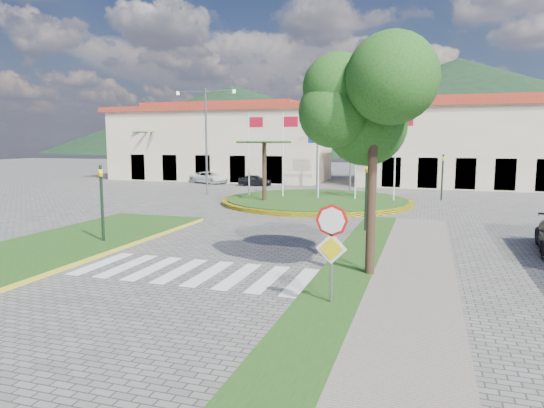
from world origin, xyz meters
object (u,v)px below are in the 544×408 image
(roundabout_island, at_px, (316,200))
(deciduous_tree, at_px, (374,106))
(stop_sign, at_px, (332,239))
(white_van, at_px, (209,178))
(car_dark_a, at_px, (255,180))
(car_dark_b, at_px, (432,181))

(roundabout_island, height_order, deciduous_tree, deciduous_tree)
(roundabout_island, xyz_separation_m, stop_sign, (4.90, -20.04, 1.62))
(stop_sign, bearing_deg, white_van, 120.07)
(white_van, xyz_separation_m, car_dark_a, (5.09, -1.02, -0.03))
(roundabout_island, height_order, car_dark_b, roundabout_island)
(white_van, height_order, car_dark_a, white_van)
(car_dark_a, bearing_deg, roundabout_island, -150.78)
(stop_sign, relative_size, deciduous_tree, 0.39)
(car_dark_a, bearing_deg, stop_sign, -166.19)
(stop_sign, height_order, car_dark_b, stop_sign)
(white_van, distance_m, car_dark_b, 20.72)
(deciduous_tree, distance_m, car_dark_b, 31.55)
(deciduous_tree, bearing_deg, white_van, 123.55)
(stop_sign, bearing_deg, car_dark_b, 85.82)
(deciduous_tree, xyz_separation_m, car_dark_a, (-13.50, 27.01, -4.65))
(deciduous_tree, bearing_deg, car_dark_b, 86.51)
(roundabout_island, relative_size, car_dark_a, 4.13)
(deciduous_tree, relative_size, car_dark_b, 2.03)
(deciduous_tree, height_order, car_dark_b, deciduous_tree)
(white_van, bearing_deg, stop_sign, -132.02)
(stop_sign, xyz_separation_m, white_van, (-17.99, 31.07, -1.24))
(deciduous_tree, bearing_deg, car_dark_a, 116.56)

